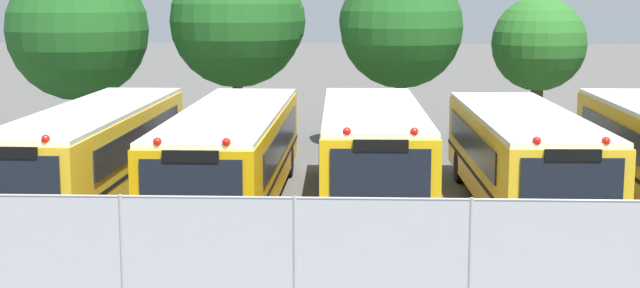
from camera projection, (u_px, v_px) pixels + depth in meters
name	position (u px, v px, depth m)	size (l,w,h in m)	color
ground_plane	(375.00, 205.00, 24.36)	(160.00, 160.00, 0.00)	#514F4C
school_bus_0	(95.00, 150.00, 24.57)	(2.63, 11.34, 2.60)	yellow
school_bus_1	(232.00, 153.00, 24.21)	(2.67, 11.49, 2.60)	#EAA80C
school_bus_2	(372.00, 152.00, 24.03)	(2.78, 9.85, 2.72)	yellow
school_bus_3	(522.00, 155.00, 23.86)	(2.84, 10.29, 2.59)	yellow
tree_0	(73.00, 29.00, 33.86)	(5.10, 5.10, 6.69)	#4C3823
tree_1	(242.00, 21.00, 33.94)	(4.89, 4.82, 6.87)	#4C3823
tree_2	(397.00, 26.00, 32.78)	(4.34, 4.30, 6.44)	#4C3823
tree_3	(537.00, 45.00, 33.61)	(3.39, 3.39, 5.35)	#4C3823
chainlink_fence	(382.00, 254.00, 15.95)	(20.96, 0.07, 2.05)	#9EA0A3
traffic_cone	(59.00, 279.00, 17.08)	(0.45, 0.45, 0.60)	#EA5914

